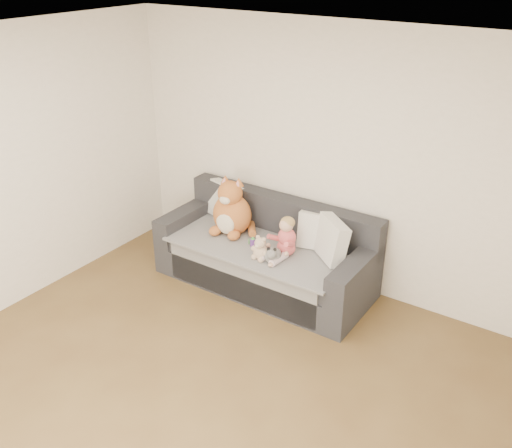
% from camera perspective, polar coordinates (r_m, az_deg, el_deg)
% --- Properties ---
extents(room_shell, '(5.00, 5.00, 5.00)m').
position_cam_1_polar(room_shell, '(3.98, -6.70, -2.08)').
color(room_shell, brown).
rests_on(room_shell, ground).
extents(sofa, '(2.20, 0.94, 0.85)m').
position_cam_1_polar(sofa, '(5.83, 1.05, -3.19)').
color(sofa, '#232428').
rests_on(sofa, ground).
extents(cushion_left, '(0.46, 0.29, 0.41)m').
position_cam_1_polar(cushion_left, '(6.19, -3.08, 2.35)').
color(cushion_left, silver).
rests_on(cushion_left, sofa).
extents(cushion_right_back, '(0.42, 0.27, 0.37)m').
position_cam_1_polar(cushion_right_back, '(5.59, 6.24, -0.71)').
color(cushion_right_back, silver).
rests_on(cushion_right_back, sofa).
extents(cushion_right_front, '(0.46, 0.42, 0.41)m').
position_cam_1_polar(cushion_right_front, '(5.41, 7.54, -1.56)').
color(cushion_right_front, silver).
rests_on(cushion_right_front, sofa).
extents(toddler, '(0.28, 0.41, 0.40)m').
position_cam_1_polar(toddler, '(5.43, 2.86, -1.59)').
color(toddler, '#D3554A').
rests_on(toddler, sofa).
extents(plush_cat, '(0.52, 0.46, 0.64)m').
position_cam_1_polar(plush_cat, '(5.84, -2.47, 1.26)').
color(plush_cat, '#BA5229').
rests_on(plush_cat, sofa).
extents(teddy_bear, '(0.19, 0.15, 0.25)m').
position_cam_1_polar(teddy_bear, '(5.39, 0.42, -2.61)').
color(teddy_bear, beige).
rests_on(teddy_bear, sofa).
extents(plush_cow, '(0.16, 0.23, 0.19)m').
position_cam_1_polar(plush_cow, '(5.35, 1.67, -3.11)').
color(plush_cow, white).
rests_on(plush_cow, sofa).
extents(sippy_cup, '(0.09, 0.07, 0.10)m').
position_cam_1_polar(sippy_cup, '(5.64, -0.30, -1.73)').
color(sippy_cup, '#673693').
rests_on(sippy_cup, sofa).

